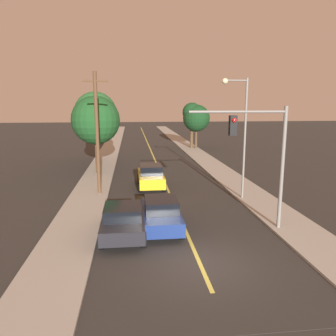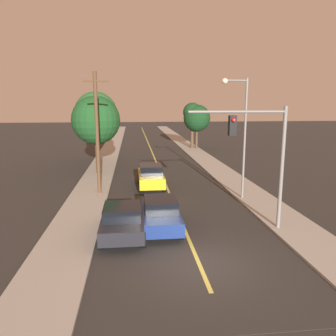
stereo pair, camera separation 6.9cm
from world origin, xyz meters
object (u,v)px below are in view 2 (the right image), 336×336
(tree_left_near, at_px, (96,120))
(tree_right_near, at_px, (197,118))
(car_outer_lane_front, at_px, (122,220))
(utility_pole_left, at_px, (97,131))
(streetlamp_right, at_px, (240,124))
(tree_right_far, at_px, (192,113))
(tree_left_far, at_px, (96,113))
(car_near_lane_front, at_px, (161,213))
(traffic_signal_mast, at_px, (261,147))
(car_near_lane_second, at_px, (151,176))

(tree_left_near, height_order, tree_right_near, tree_left_near)
(car_outer_lane_front, relative_size, utility_pole_left, 0.52)
(streetlamp_right, bearing_deg, tree_right_far, 86.39)
(tree_left_far, relative_size, tree_right_far, 1.17)
(utility_pole_left, bearing_deg, tree_right_near, 63.38)
(utility_pole_left, xyz_separation_m, tree_left_near, (-0.76, 6.67, 0.39))
(car_near_lane_front, distance_m, tree_left_near, 14.53)
(car_near_lane_front, bearing_deg, tree_left_near, 107.93)
(traffic_signal_mast, height_order, tree_left_near, tree_left_near)
(car_near_lane_second, bearing_deg, tree_right_far, 71.70)
(car_outer_lane_front, height_order, streetlamp_right, streetlamp_right)
(streetlamp_right, relative_size, tree_left_near, 1.13)
(tree_left_near, bearing_deg, streetlamp_right, -42.87)
(tree_left_near, distance_m, tree_left_far, 5.43)
(car_near_lane_front, height_order, car_outer_lane_front, car_near_lane_front)
(traffic_signal_mast, bearing_deg, tree_right_near, 84.59)
(car_near_lane_front, xyz_separation_m, tree_left_far, (-4.87, 18.72, 4.25))
(traffic_signal_mast, height_order, streetlamp_right, streetlamp_right)
(tree_left_far, bearing_deg, tree_right_near, 38.47)
(car_near_lane_front, relative_size, tree_right_near, 0.74)
(tree_left_near, bearing_deg, car_near_lane_second, -50.27)
(car_outer_lane_front, height_order, utility_pole_left, utility_pole_left)
(car_near_lane_front, distance_m, traffic_signal_mast, 5.66)
(traffic_signal_mast, relative_size, tree_left_near, 0.88)
(streetlamp_right, bearing_deg, car_near_lane_second, 144.92)
(tree_left_near, bearing_deg, utility_pole_left, -83.50)
(traffic_signal_mast, relative_size, streetlamp_right, 0.78)
(car_near_lane_front, relative_size, tree_left_near, 0.65)
(streetlamp_right, relative_size, tree_right_near, 1.28)
(tree_left_far, bearing_deg, utility_pole_left, -83.79)
(tree_right_far, bearing_deg, tree_left_far, -139.57)
(car_near_lane_second, relative_size, traffic_signal_mast, 0.76)
(utility_pole_left, distance_m, tree_right_far, 24.30)
(tree_left_far, bearing_deg, tree_left_near, -84.16)
(car_outer_lane_front, bearing_deg, streetlamp_right, 36.20)
(car_outer_lane_front, distance_m, tree_left_near, 14.78)
(car_near_lane_second, height_order, streetlamp_right, streetlamp_right)
(car_near_lane_second, distance_m, tree_right_far, 21.95)
(car_near_lane_second, xyz_separation_m, utility_pole_left, (-3.56, -1.48, 3.39))
(tree_left_far, bearing_deg, car_outer_lane_front, -81.05)
(car_near_lane_front, distance_m, tree_right_far, 29.71)
(car_near_lane_second, height_order, tree_left_near, tree_left_near)
(utility_pole_left, height_order, tree_right_far, utility_pole_left)
(car_near_lane_front, xyz_separation_m, tree_right_near, (7.35, 28.43, 3.30))
(traffic_signal_mast, xyz_separation_m, tree_left_far, (-9.46, 19.41, 1.02))
(streetlamp_right, bearing_deg, utility_pole_left, 165.90)
(car_near_lane_front, bearing_deg, traffic_signal_mast, -8.48)
(car_outer_lane_front, distance_m, traffic_signal_mast, 7.18)
(car_near_lane_front, relative_size, traffic_signal_mast, 0.74)
(streetlamp_right, bearing_deg, tree_left_far, 125.35)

